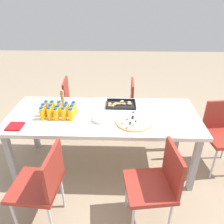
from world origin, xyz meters
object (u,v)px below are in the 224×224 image
chair_end (222,131)px  juice_bottle_3 (64,114)px  party_table (103,119)px  fruit_pizza (134,121)px  juice_bottle_6 (51,111)px  chair_far_left (75,101)px  juice_bottle_8 (66,111)px  chair_near_right (157,182)px  juice_bottle_4 (71,115)px  juice_bottle_9 (72,111)px  juice_bottle_11 (53,107)px  juice_bottle_12 (60,107)px  chair_near_left (43,182)px  chair_far_right (140,103)px  juice_bottle_7 (58,111)px  juice_bottle_10 (47,107)px  juice_bottle_5 (44,110)px  napkin_stack (15,126)px  juice_bottle_14 (74,107)px  plate_stack (101,119)px  cardboard_tube (63,98)px  juice_bottle_0 (42,114)px  snack_tray (120,104)px  juice_bottle_13 (67,108)px  juice_bottle_2 (56,114)px  juice_bottle_1 (49,114)px

chair_end → juice_bottle_3: (-1.78, -0.20, 0.30)m
party_table → fruit_pizza: (0.32, -0.16, 0.08)m
party_table → juice_bottle_6: 0.57m
chair_far_left → juice_bottle_8: bearing=0.8°
chair_near_right → juice_bottle_4: 1.07m
chair_end → juice_bottle_9: 1.73m
juice_bottle_11 → juice_bottle_12: size_ratio=1.00×
chair_near_left → chair_far_right: bearing=-27.5°
juice_bottle_3 → juice_bottle_7: 0.10m
chair_far_right → juice_bottle_10: 1.35m
party_table → juice_bottle_5: (-0.63, -0.06, 0.14)m
juice_bottle_8 → napkin_stack: 0.52m
chair_far_right → juice_bottle_3: bearing=-43.5°
juice_bottle_14 → plate_stack: (0.31, -0.15, -0.05)m
juice_bottle_5 → juice_bottle_10: (0.01, 0.08, -0.00)m
fruit_pizza → cardboard_tube: cardboard_tube is taller
juice_bottle_4 → juice_bottle_11: bearing=147.2°
juice_bottle_0 → juice_bottle_5: 0.07m
juice_bottle_7 → napkin_stack: (-0.38, -0.23, -0.05)m
chair_far_left → snack_tray: size_ratio=2.40×
chair_end → napkin_stack: 2.28m
chair_far_left → juice_bottle_8: 0.89m
chair_far_right → juice_bottle_13: 1.17m
juice_bottle_8 → fruit_pizza: juice_bottle_8 is taller
chair_near_right → juice_bottle_9: size_ratio=6.07×
chair_near_right → napkin_stack: 1.45m
juice_bottle_3 → snack_tray: 0.69m
juice_bottle_7 → snack_tray: (0.66, 0.27, -0.05)m
juice_bottle_6 → chair_far_left: bearing=84.8°
juice_bottle_14 → napkin_stack: 0.62m
juice_bottle_10 → juice_bottle_3: bearing=-34.7°
chair_near_right → juice_bottle_10: size_ratio=5.73×
juice_bottle_8 → snack_tray: bearing=24.4°
juice_bottle_8 → juice_bottle_9: same height
juice_bottle_2 → juice_bottle_0: bearing=177.7°
chair_near_left → juice_bottle_7: (-0.01, 0.71, 0.30)m
juice_bottle_2 → juice_bottle_5: juice_bottle_5 is taller
juice_bottle_3 → juice_bottle_4: bearing=0.3°
juice_bottle_7 → juice_bottle_11: juice_bottle_11 is taller
juice_bottle_9 → cardboard_tube: 0.30m
snack_tray → napkin_stack: snack_tray is taller
juice_bottle_10 → juice_bottle_2: bearing=-47.6°
juice_bottle_11 → cardboard_tube: size_ratio=0.76×
chair_near_right → cardboard_tube: 1.40m
plate_stack → juice_bottle_1: bearing=179.8°
plate_stack → cardboard_tube: (-0.47, 0.32, 0.08)m
juice_bottle_14 → juice_bottle_3: bearing=-117.5°
chair_end → juice_bottle_11: 1.96m
juice_bottle_12 → snack_tray: bearing=16.6°
juice_bottle_14 → napkin_stack: juice_bottle_14 is taller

